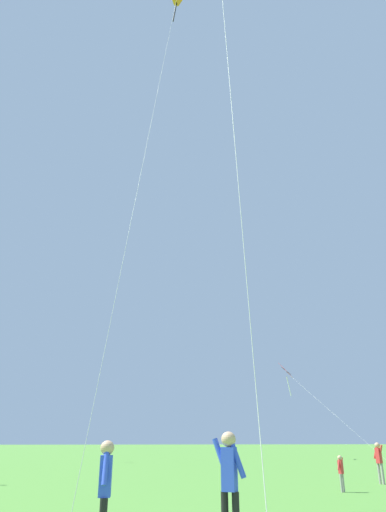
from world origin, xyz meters
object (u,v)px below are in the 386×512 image
at_px(person_in_red_shirt, 379,459).
at_px(person_foreground_watcher, 229,478).
at_px(person_near_tree, 105,485).
at_px(person_child_small, 341,470).
at_px(kite_red_high, 288,375).

bearing_deg(person_in_red_shirt, person_foreground_watcher, -127.60).
height_order(person_near_tree, person_child_small, person_near_tree).
height_order(person_near_tree, person_in_red_shirt, person_near_tree).
height_order(person_foreground_watcher, person_in_red_shirt, person_foreground_watcher).
height_order(kite_red_high, person_in_red_shirt, kite_red_high).
xyz_separation_m(person_child_small, person_in_red_shirt, (2.87, 2.66, 0.24)).
height_order(person_child_small, person_foreground_watcher, person_foreground_watcher).
xyz_separation_m(person_near_tree, person_in_red_shirt, (10.58, 11.05, -0.05)).
bearing_deg(person_child_small, kite_red_high, 73.52).
bearing_deg(kite_red_high, person_in_red_shirt, -102.15).
xyz_separation_m(person_foreground_watcher, person_in_red_shirt, (8.62, 11.19, -0.13)).
bearing_deg(person_near_tree, person_foreground_watcher, -4.22).
bearing_deg(kite_red_high, person_near_tree, -113.62).
relative_size(kite_red_high, person_child_small, 10.54).
bearing_deg(person_in_red_shirt, person_near_tree, -133.78).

